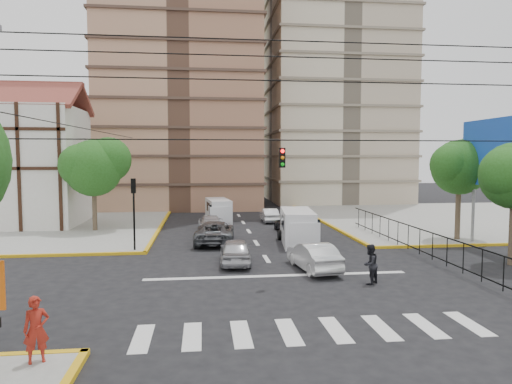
{
  "coord_description": "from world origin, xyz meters",
  "views": [
    {
      "loc": [
        -3.63,
        -20.59,
        5.79
      ],
      "look_at": [
        -0.82,
        3.21,
        4.0
      ],
      "focal_mm": 32.0,
      "sensor_mm": 36.0,
      "label": 1
    }
  ],
  "objects": [
    {
      "name": "tree_tudor",
      "position": [
        -11.9,
        16.01,
        5.22
      ],
      "size": [
        5.39,
        4.4,
        7.43
      ],
      "color": "#473828",
      "rests_on": "ground"
    },
    {
      "name": "sidewalk_nw",
      "position": [
        -20.0,
        20.0,
        0.07
      ],
      "size": [
        26.0,
        26.0,
        0.15
      ],
      "primitive_type": "cube",
      "color": "gray",
      "rests_on": "ground"
    },
    {
      "name": "van_left_lane",
      "position": [
        -2.21,
        20.35,
        1.01
      ],
      "size": [
        2.33,
        4.78,
        2.07
      ],
      "rotation": [
        0.0,
        0.0,
        0.12
      ],
      "color": "silver",
      "rests_on": "ground"
    },
    {
      "name": "tower_tan",
      "position": [
        -6.0,
        36.0,
        24.0
      ],
      "size": [
        18.0,
        16.0,
        48.0
      ],
      "primitive_type": "cube",
      "color": "#99664C",
      "rests_on": "ground"
    },
    {
      "name": "traffic_light_hanging",
      "position": [
        0.0,
        -2.04,
        5.9
      ],
      "size": [
        18.0,
        9.12,
        0.92
      ],
      "color": "black",
      "rests_on": "ground"
    },
    {
      "name": "park_fence",
      "position": [
        9.0,
        4.5,
        0.0
      ],
      "size": [
        0.1,
        22.5,
        1.66
      ],
      "primitive_type": null,
      "color": "black",
      "rests_on": "ground"
    },
    {
      "name": "billboard",
      "position": [
        14.45,
        6.0,
        6.0
      ],
      "size": [
        0.36,
        6.2,
        8.1
      ],
      "color": "slate",
      "rests_on": "ground"
    },
    {
      "name": "pedestrian_sw_corner",
      "position": [
        -8.21,
        -7.72,
        1.08
      ],
      "size": [
        0.79,
        0.67,
        1.85
      ],
      "primitive_type": "imported",
      "rotation": [
        0.0,
        0.0,
        0.4
      ],
      "color": "#A52519",
      "rests_on": "sidewalk_sw"
    },
    {
      "name": "tower_beige",
      "position": [
        14.0,
        40.0,
        24.0
      ],
      "size": [
        17.0,
        16.0,
        48.0
      ],
      "primitive_type": "cube",
      "color": "tan",
      "rests_on": "ground"
    },
    {
      "name": "car_silver_front_left",
      "position": [
        -1.85,
        4.06,
        0.71
      ],
      "size": [
        1.87,
        4.23,
        1.41
      ],
      "primitive_type": "imported",
      "rotation": [
        0.0,
        0.0,
        3.09
      ],
      "color": "#B8B8BD",
      "rests_on": "ground"
    },
    {
      "name": "tudor_building",
      "position": [
        -19.0,
        20.0,
        5.25
      ],
      "size": [
        10.8,
        8.05,
        12.23
      ],
      "color": "silver",
      "rests_on": "ground"
    },
    {
      "name": "car_silver_rear_left",
      "position": [
        -3.01,
        15.67,
        0.63
      ],
      "size": [
        2.0,
        4.46,
        1.27
      ],
      "primitive_type": "imported",
      "rotation": [
        0.0,
        0.0,
        3.19
      ],
      "color": "silver",
      "rests_on": "ground"
    },
    {
      "name": "car_white_front_right",
      "position": [
        2.05,
        2.13,
        0.72
      ],
      "size": [
        2.1,
        4.56,
        1.45
      ],
      "primitive_type": "imported",
      "rotation": [
        0.0,
        0.0,
        3.27
      ],
      "color": "silver",
      "rests_on": "ground"
    },
    {
      "name": "traffic_light_nw",
      "position": [
        -7.8,
        7.8,
        3.11
      ],
      "size": [
        0.28,
        0.22,
        4.4
      ],
      "color": "black",
      "rests_on": "ground"
    },
    {
      "name": "pedestrian_crosswalk",
      "position": [
        3.99,
        -0.73,
        0.92
      ],
      "size": [
        1.14,
        1.12,
        1.85
      ],
      "primitive_type": "imported",
      "rotation": [
        0.0,
        0.0,
        3.85
      ],
      "color": "black",
      "rests_on": "ground"
    },
    {
      "name": "stop_line",
      "position": [
        0.0,
        1.2,
        0.01
      ],
      "size": [
        13.0,
        0.4,
        0.01
      ],
      "primitive_type": "cube",
      "color": "silver",
      "rests_on": "ground"
    },
    {
      "name": "car_white_rear_right",
      "position": [
        2.39,
        20.06,
        0.62
      ],
      "size": [
        1.34,
        3.77,
        1.24
      ],
      "primitive_type": "imported",
      "rotation": [
        0.0,
        0.0,
        3.15
      ],
      "color": "white",
      "rests_on": "ground"
    },
    {
      "name": "car_darkgrey_mid_right",
      "position": [
        3.09,
        14.25,
        0.67
      ],
      "size": [
        2.03,
        4.12,
        1.35
      ],
      "primitive_type": "imported",
      "rotation": [
        0.0,
        0.0,
        3.26
      ],
      "color": "#2A2A2C",
      "rests_on": "ground"
    },
    {
      "name": "car_grey_mid_left",
      "position": [
        -2.81,
        10.25,
        0.76
      ],
      "size": [
        2.95,
        5.66,
        1.52
      ],
      "primitive_type": "imported",
      "rotation": [
        0.0,
        0.0,
        3.06
      ],
      "color": "#56595E",
      "rests_on": "ground"
    },
    {
      "name": "tree_park_c",
      "position": [
        14.09,
        9.01,
        5.34
      ],
      "size": [
        4.65,
        3.8,
        7.25
      ],
      "color": "#473828",
      "rests_on": "ground"
    },
    {
      "name": "van_right_lane",
      "position": [
        2.71,
        9.0,
        1.11
      ],
      "size": [
        2.52,
        5.26,
        2.29
      ],
      "rotation": [
        0.0,
        0.0,
        -0.11
      ],
      "color": "silver",
      "rests_on": "ground"
    },
    {
      "name": "sidewalk_ne",
      "position": [
        20.0,
        20.0,
        0.07
      ],
      "size": [
        26.0,
        26.0,
        0.15
      ],
      "primitive_type": "cube",
      "color": "gray",
      "rests_on": "ground"
    },
    {
      "name": "crosswalk_stripes",
      "position": [
        0.0,
        -6.0,
        0.01
      ],
      "size": [
        12.0,
        2.4,
        0.01
      ],
      "primitive_type": "cube",
      "color": "silver",
      "rests_on": "ground"
    },
    {
      "name": "ground",
      "position": [
        0.0,
        0.0,
        0.0
      ],
      "size": [
        160.0,
        160.0,
        0.0
      ],
      "primitive_type": "plane",
      "color": "black",
      "rests_on": "ground"
    }
  ]
}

